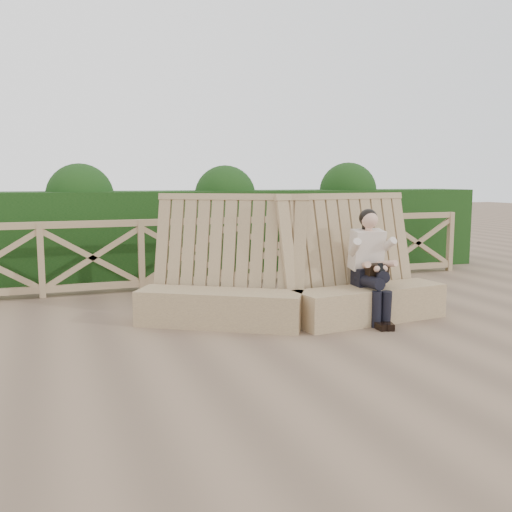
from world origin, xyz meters
name	(u,v)px	position (x,y,z in m)	size (l,w,h in m)	color
ground	(269,350)	(0.00, 0.00, 0.00)	(60.00, 60.00, 0.00)	brown
bench	(295,290)	(0.71, 0.97, 0.39)	(3.71, 1.67, 1.55)	#7F6448
woman	(371,262)	(1.60, 0.72, 0.71)	(0.40, 0.84, 1.35)	black
guardrail	(187,253)	(0.00, 3.50, 0.55)	(10.10, 0.09, 1.10)	olive
hedge	(171,234)	(0.00, 4.70, 0.75)	(12.00, 1.20, 1.50)	black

